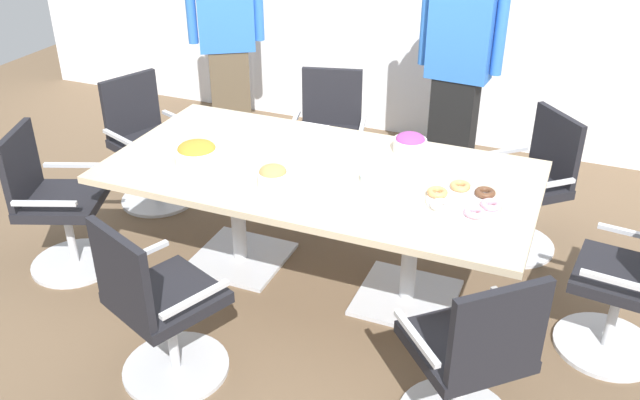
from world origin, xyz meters
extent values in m
cube|color=brown|center=(0.00, 0.00, -0.01)|extent=(10.00, 10.00, 0.01)
cube|color=#CCB793|center=(0.00, 0.00, 0.73)|extent=(2.40, 1.20, 0.04)
cube|color=silver|center=(-0.55, 0.00, 0.01)|extent=(0.56, 0.56, 0.02)
cylinder|color=silver|center=(-0.55, 0.00, 0.37)|extent=(0.09, 0.09, 0.69)
cube|color=silver|center=(0.55, 0.00, 0.01)|extent=(0.56, 0.56, 0.02)
cylinder|color=silver|center=(0.55, 0.00, 0.37)|extent=(0.09, 0.09, 0.69)
cylinder|color=silver|center=(-1.49, -0.45, 0.01)|extent=(0.70, 0.70, 0.02)
cylinder|color=silver|center=(-1.49, -0.45, 0.23)|extent=(0.05, 0.05, 0.41)
cube|color=black|center=(-1.49, -0.45, 0.46)|extent=(0.60, 0.60, 0.06)
cube|color=black|center=(-1.69, -0.53, 0.70)|extent=(0.20, 0.42, 0.42)
cube|color=silver|center=(-1.58, -0.22, 0.58)|extent=(0.35, 0.16, 0.02)
cube|color=silver|center=(-1.40, -0.68, 0.58)|extent=(0.35, 0.16, 0.02)
cylinder|color=silver|center=(-0.38, -1.02, 0.01)|extent=(0.70, 0.70, 0.02)
cylinder|color=silver|center=(-0.38, -1.02, 0.23)|extent=(0.05, 0.05, 0.41)
cube|color=black|center=(-0.38, -1.02, 0.46)|extent=(0.60, 0.60, 0.06)
cube|color=black|center=(-0.45, -1.22, 0.70)|extent=(0.42, 0.20, 0.42)
cube|color=silver|center=(-0.60, -0.93, 0.58)|extent=(0.17, 0.35, 0.02)
cube|color=silver|center=(-0.15, -1.12, 0.58)|extent=(0.17, 0.35, 0.02)
cylinder|color=silver|center=(1.02, -0.82, 0.23)|extent=(0.05, 0.05, 0.41)
cube|color=black|center=(1.02, -0.82, 0.46)|extent=(0.65, 0.65, 0.06)
cube|color=black|center=(1.16, -0.98, 0.70)|extent=(0.35, 0.33, 0.42)
cube|color=silver|center=(0.84, -0.99, 0.58)|extent=(0.27, 0.29, 0.02)
cube|color=silver|center=(1.20, -0.66, 0.58)|extent=(0.27, 0.29, 0.02)
cylinder|color=silver|center=(1.65, -0.01, 0.01)|extent=(0.60, 0.60, 0.02)
cylinder|color=silver|center=(1.65, -0.01, 0.23)|extent=(0.05, 0.05, 0.41)
cube|color=black|center=(1.65, -0.01, 0.46)|extent=(0.51, 0.51, 0.06)
cube|color=silver|center=(1.62, -0.25, 0.58)|extent=(0.37, 0.07, 0.02)
cube|color=silver|center=(1.68, 0.24, 0.58)|extent=(0.37, 0.07, 0.02)
cylinder|color=silver|center=(1.04, 0.82, 0.01)|extent=(0.76, 0.76, 0.02)
cylinder|color=silver|center=(1.04, 0.82, 0.23)|extent=(0.05, 0.05, 0.41)
cube|color=black|center=(1.04, 0.82, 0.46)|extent=(0.65, 0.65, 0.06)
cube|color=black|center=(1.19, 0.96, 0.70)|extent=(0.32, 0.35, 0.42)
cube|color=silver|center=(1.20, 0.63, 0.58)|extent=(0.30, 0.27, 0.02)
cube|color=silver|center=(0.87, 1.00, 0.58)|extent=(0.30, 0.27, 0.02)
cylinder|color=silver|center=(-0.36, 1.02, 0.01)|extent=(0.66, 0.66, 0.02)
cylinder|color=silver|center=(-0.36, 1.02, 0.23)|extent=(0.05, 0.05, 0.41)
cube|color=black|center=(-0.36, 1.02, 0.46)|extent=(0.56, 0.56, 0.06)
cube|color=black|center=(-0.41, 1.23, 0.70)|extent=(0.43, 0.15, 0.42)
cube|color=silver|center=(-0.12, 1.09, 0.58)|extent=(0.12, 0.36, 0.02)
cube|color=silver|center=(-0.60, 0.96, 0.58)|extent=(0.12, 0.36, 0.02)
cylinder|color=silver|center=(-1.48, 0.46, 0.01)|extent=(0.70, 0.70, 0.02)
cylinder|color=silver|center=(-1.48, 0.46, 0.23)|extent=(0.05, 0.05, 0.41)
cube|color=black|center=(-1.48, 0.46, 0.46)|extent=(0.60, 0.60, 0.06)
cube|color=black|center=(-1.68, 0.54, 0.70)|extent=(0.20, 0.42, 0.42)
cube|color=silver|center=(-1.39, 0.69, 0.58)|extent=(0.35, 0.16, 0.02)
cube|color=silver|center=(-1.57, 0.23, 0.58)|extent=(0.35, 0.16, 0.02)
cube|color=brown|center=(-1.46, 1.57, 0.42)|extent=(0.38, 0.34, 0.84)
cube|color=blue|center=(-1.46, 1.57, 1.17)|extent=(0.49, 0.42, 0.66)
cylinder|color=blue|center=(-1.24, 1.71, 1.20)|extent=(0.11, 0.11, 0.60)
cylinder|color=blue|center=(-1.68, 1.43, 1.20)|extent=(0.11, 0.11, 0.60)
cube|color=black|center=(0.43, 1.56, 0.42)|extent=(0.33, 0.22, 0.85)
cube|color=blue|center=(0.43, 1.56, 1.18)|extent=(0.46, 0.25, 0.67)
cylinder|color=blue|center=(0.69, 1.53, 1.22)|extent=(0.09, 0.09, 0.60)
cylinder|color=blue|center=(0.16, 1.58, 1.22)|extent=(0.09, 0.09, 0.60)
cylinder|color=white|center=(0.40, 0.41, 0.79)|extent=(0.20, 0.20, 0.08)
ellipsoid|color=#9E3D8E|center=(0.40, 0.41, 0.83)|extent=(0.17, 0.17, 0.07)
cylinder|color=white|center=(-0.16, -0.27, 0.79)|extent=(0.17, 0.17, 0.08)
ellipsoid|color=tan|center=(-0.16, -0.27, 0.83)|extent=(0.15, 0.15, 0.07)
cylinder|color=white|center=(-0.69, -0.18, 0.79)|extent=(0.25, 0.25, 0.08)
ellipsoid|color=orange|center=(-0.69, -0.18, 0.83)|extent=(0.22, 0.22, 0.07)
cylinder|color=white|center=(0.83, -0.09, 0.76)|extent=(0.38, 0.38, 0.01)
torus|color=pink|center=(0.97, -0.10, 0.78)|extent=(0.11, 0.11, 0.03)
torus|color=brown|center=(0.92, 0.02, 0.78)|extent=(0.11, 0.11, 0.03)
torus|color=tan|center=(0.78, 0.04, 0.78)|extent=(0.11, 0.11, 0.03)
torus|color=tan|center=(0.69, -0.07, 0.78)|extent=(0.11, 0.11, 0.03)
torus|color=white|center=(0.74, -0.20, 0.78)|extent=(0.11, 0.11, 0.03)
torus|color=pink|center=(0.91, -0.21, 0.78)|extent=(0.11, 0.11, 0.03)
cylinder|color=white|center=(0.34, -0.01, 0.75)|extent=(0.19, 0.19, 0.01)
cylinder|color=silver|center=(0.34, -0.01, 0.76)|extent=(0.19, 0.19, 0.01)
cylinder|color=white|center=(0.34, -0.01, 0.77)|extent=(0.19, 0.19, 0.01)
cylinder|color=silver|center=(0.34, -0.01, 0.77)|extent=(0.19, 0.19, 0.01)
cylinder|color=white|center=(0.34, -0.01, 0.78)|extent=(0.19, 0.19, 0.01)
cylinder|color=silver|center=(0.34, -0.01, 0.78)|extent=(0.19, 0.19, 0.01)
cube|color=white|center=(-0.21, 0.36, 0.78)|extent=(0.18, 0.18, 0.07)
camera|label=1|loc=(1.32, -3.19, 2.46)|focal=38.47mm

